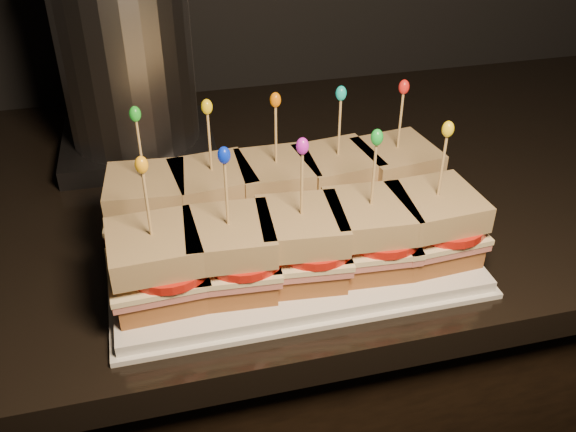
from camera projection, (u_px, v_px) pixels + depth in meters
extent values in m
cube|color=black|center=(326.00, 403.00, 1.16)|extent=(2.51, 0.63, 0.90)
cube|color=black|center=(336.00, 181.00, 0.91)|extent=(2.55, 0.67, 0.04)
cube|color=white|center=(288.00, 250.00, 0.72)|extent=(0.39, 0.24, 0.02)
cube|color=white|center=(288.00, 254.00, 0.73)|extent=(0.40, 0.25, 0.01)
cube|color=brown|center=(151.00, 226.00, 0.73)|extent=(0.09, 0.09, 0.02)
cube|color=#C45E54|center=(150.00, 215.00, 0.72)|extent=(0.10, 0.10, 0.01)
cube|color=beige|center=(149.00, 209.00, 0.72)|extent=(0.10, 0.10, 0.01)
cylinder|color=red|center=(159.00, 205.00, 0.71)|extent=(0.08, 0.08, 0.01)
cube|color=#5F3912|center=(146.00, 189.00, 0.70)|extent=(0.09, 0.09, 0.03)
cylinder|color=tan|center=(141.00, 153.00, 0.68)|extent=(0.00, 0.00, 0.09)
ellipsoid|color=green|center=(135.00, 114.00, 0.65)|extent=(0.01, 0.01, 0.02)
cube|color=brown|center=(215.00, 217.00, 0.74)|extent=(0.09, 0.09, 0.02)
cube|color=#C45E54|center=(214.00, 206.00, 0.73)|extent=(0.10, 0.10, 0.01)
cube|color=beige|center=(214.00, 201.00, 0.73)|extent=(0.10, 0.10, 0.01)
cylinder|color=red|center=(225.00, 197.00, 0.72)|extent=(0.08, 0.08, 0.01)
cube|color=#5F3912|center=(212.00, 181.00, 0.72)|extent=(0.09, 0.09, 0.03)
cylinder|color=tan|center=(210.00, 145.00, 0.69)|extent=(0.00, 0.00, 0.09)
ellipsoid|color=yellow|center=(207.00, 107.00, 0.67)|extent=(0.01, 0.01, 0.02)
cube|color=brown|center=(277.00, 209.00, 0.76)|extent=(0.08, 0.08, 0.02)
cube|color=#C45E54|center=(277.00, 198.00, 0.75)|extent=(0.09, 0.09, 0.01)
cube|color=beige|center=(277.00, 193.00, 0.74)|extent=(0.09, 0.09, 0.01)
cylinder|color=red|center=(288.00, 189.00, 0.74)|extent=(0.08, 0.08, 0.01)
cube|color=#5F3912|center=(276.00, 173.00, 0.73)|extent=(0.09, 0.09, 0.03)
cylinder|color=tan|center=(276.00, 138.00, 0.71)|extent=(0.00, 0.00, 0.09)
ellipsoid|color=orange|center=(275.00, 100.00, 0.68)|extent=(0.01, 0.01, 0.02)
cube|color=brown|center=(336.00, 201.00, 0.77)|extent=(0.09, 0.09, 0.02)
cube|color=#C45E54|center=(336.00, 190.00, 0.76)|extent=(0.10, 0.10, 0.01)
cube|color=beige|center=(337.00, 185.00, 0.76)|extent=(0.10, 0.10, 0.01)
cylinder|color=red|center=(348.00, 181.00, 0.75)|extent=(0.08, 0.08, 0.01)
cube|color=#5F3912|center=(338.00, 165.00, 0.75)|extent=(0.09, 0.09, 0.03)
cylinder|color=tan|center=(339.00, 131.00, 0.72)|extent=(0.00, 0.00, 0.09)
ellipsoid|color=#0FB8AB|center=(341.00, 93.00, 0.70)|extent=(0.01, 0.01, 0.02)
cube|color=brown|center=(393.00, 193.00, 0.79)|extent=(0.09, 0.09, 0.02)
cube|color=#C45E54|center=(394.00, 182.00, 0.78)|extent=(0.10, 0.10, 0.01)
cube|color=beige|center=(394.00, 177.00, 0.77)|extent=(0.10, 0.10, 0.01)
cylinder|color=red|center=(406.00, 173.00, 0.77)|extent=(0.08, 0.08, 0.01)
cube|color=#5F3912|center=(396.00, 158.00, 0.76)|extent=(0.10, 0.10, 0.03)
cylinder|color=tan|center=(400.00, 124.00, 0.74)|extent=(0.00, 0.00, 0.09)
ellipsoid|color=red|center=(404.00, 87.00, 0.71)|extent=(0.01, 0.01, 0.02)
cube|color=brown|center=(159.00, 286.00, 0.64)|extent=(0.09, 0.09, 0.02)
cube|color=#C45E54|center=(157.00, 274.00, 0.63)|extent=(0.10, 0.09, 0.01)
cube|color=beige|center=(156.00, 269.00, 0.63)|extent=(0.10, 0.09, 0.01)
cylinder|color=red|center=(169.00, 264.00, 0.62)|extent=(0.08, 0.08, 0.01)
cube|color=#5F3912|center=(153.00, 247.00, 0.61)|extent=(0.09, 0.09, 0.03)
cylinder|color=tan|center=(148.00, 208.00, 0.59)|extent=(0.00, 0.00, 0.09)
ellipsoid|color=orange|center=(141.00, 165.00, 0.56)|extent=(0.01, 0.01, 0.02)
cube|color=brown|center=(232.00, 275.00, 0.65)|extent=(0.09, 0.09, 0.02)
cube|color=#C45E54|center=(231.00, 263.00, 0.65)|extent=(0.10, 0.09, 0.01)
cube|color=beige|center=(230.00, 258.00, 0.64)|extent=(0.10, 0.10, 0.01)
cylinder|color=red|center=(243.00, 253.00, 0.63)|extent=(0.08, 0.08, 0.01)
cube|color=#5F3912|center=(229.00, 236.00, 0.63)|extent=(0.09, 0.09, 0.03)
cylinder|color=tan|center=(227.00, 198.00, 0.60)|extent=(0.00, 0.00, 0.09)
ellipsoid|color=#0827E1|center=(224.00, 155.00, 0.58)|extent=(0.01, 0.01, 0.02)
cube|color=brown|center=(301.00, 264.00, 0.67)|extent=(0.09, 0.09, 0.02)
cube|color=#C45E54|center=(301.00, 252.00, 0.66)|extent=(0.10, 0.10, 0.01)
cube|color=beige|center=(301.00, 247.00, 0.66)|extent=(0.10, 0.10, 0.01)
cylinder|color=red|center=(314.00, 243.00, 0.65)|extent=(0.08, 0.08, 0.01)
cube|color=#5F3912|center=(301.00, 226.00, 0.64)|extent=(0.09, 0.09, 0.03)
cylinder|color=tan|center=(302.00, 188.00, 0.62)|extent=(0.00, 0.00, 0.09)
ellipsoid|color=#C71FCB|center=(302.00, 146.00, 0.59)|extent=(0.01, 0.01, 0.02)
cube|color=brown|center=(367.00, 254.00, 0.68)|extent=(0.09, 0.09, 0.02)
cube|color=#C45E54|center=(368.00, 242.00, 0.68)|extent=(0.10, 0.09, 0.01)
cube|color=beige|center=(368.00, 237.00, 0.67)|extent=(0.10, 0.10, 0.01)
cylinder|color=red|center=(382.00, 233.00, 0.66)|extent=(0.08, 0.08, 0.01)
cube|color=#5F3912|center=(370.00, 216.00, 0.66)|extent=(0.09, 0.09, 0.03)
cylinder|color=tan|center=(373.00, 178.00, 0.63)|extent=(0.00, 0.00, 0.09)
ellipsoid|color=green|center=(377.00, 137.00, 0.61)|extent=(0.01, 0.01, 0.02)
cube|color=brown|center=(430.00, 244.00, 0.70)|extent=(0.09, 0.09, 0.02)
cube|color=#C45E54|center=(432.00, 233.00, 0.69)|extent=(0.10, 0.09, 0.01)
cube|color=beige|center=(433.00, 227.00, 0.69)|extent=(0.10, 0.10, 0.01)
cylinder|color=red|center=(447.00, 223.00, 0.68)|extent=(0.08, 0.08, 0.01)
cube|color=#5F3912|center=(436.00, 206.00, 0.67)|extent=(0.09, 0.09, 0.03)
cylinder|color=tan|center=(442.00, 169.00, 0.65)|extent=(0.00, 0.00, 0.09)
ellipsoid|color=yellow|center=(448.00, 129.00, 0.62)|extent=(0.01, 0.01, 0.02)
cube|color=#262628|center=(139.00, 144.00, 0.93)|extent=(0.22, 0.18, 0.03)
cylinder|color=silver|center=(127.00, 59.00, 0.86)|extent=(0.18, 0.18, 0.23)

